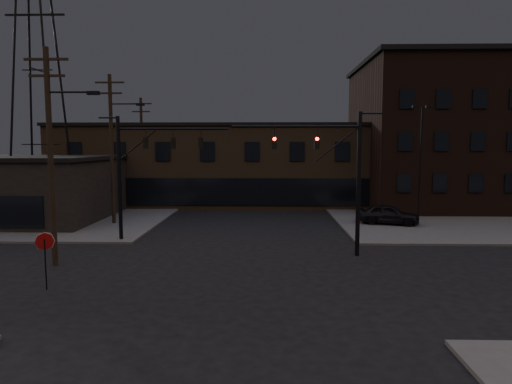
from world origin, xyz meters
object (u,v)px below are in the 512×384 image
traffic_signal_far (139,164)px  parked_car_lot_b (418,204)px  stop_sign (45,247)px  car_crossing (237,199)px  traffic_signal_near (338,168)px  parked_car_lot_a (389,214)px

traffic_signal_far → parked_car_lot_b: size_ratio=1.75×
stop_sign → car_crossing: stop_sign is taller
traffic_signal_near → traffic_signal_far: bearing=163.8°
traffic_signal_far → parked_car_lot_b: 25.94m
traffic_signal_near → parked_car_lot_a: (5.39, 9.57, -4.02)m
traffic_signal_far → car_crossing: (5.05, 17.62, -4.28)m
traffic_signal_near → parked_car_lot_a: bearing=60.6°
traffic_signal_near → parked_car_lot_a: traffic_signal_near is taller
parked_car_lot_b → traffic_signal_near: bearing=175.9°
traffic_signal_far → stop_sign: (-1.28, -9.99, -3.17)m
stop_sign → traffic_signal_far: bearing=82.7°
stop_sign → parked_car_lot_b: (23.27, 23.08, -1.03)m
traffic_signal_near → traffic_signal_far: size_ratio=1.00×
stop_sign → parked_car_lot_a: 24.70m
parked_car_lot_b → stop_sign: bearing=161.5°
parked_car_lot_b → traffic_signal_far: bearing=147.5°
stop_sign → parked_car_lot_a: bearing=40.6°
parked_car_lot_a → parked_car_lot_b: (4.53, 7.03, -0.10)m
car_crossing → parked_car_lot_a: bearing=-36.1°
traffic_signal_far → parked_car_lot_b: bearing=30.8°
traffic_signal_near → traffic_signal_far: same height
stop_sign → car_crossing: (6.34, 27.61, -1.11)m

